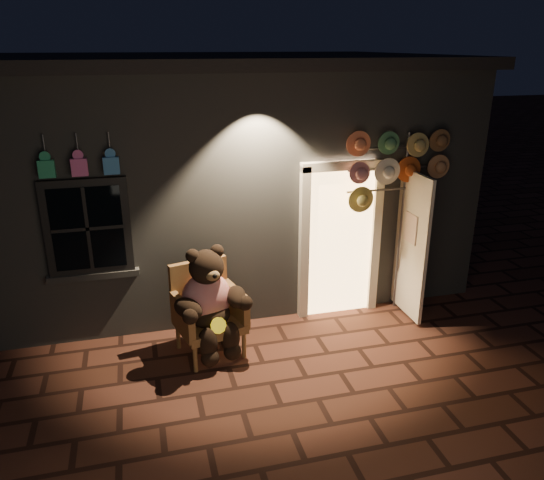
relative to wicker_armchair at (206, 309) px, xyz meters
name	(u,v)px	position (x,y,z in m)	size (l,w,h in m)	color
ground	(271,383)	(0.59, -0.90, -0.56)	(60.00, 60.00, 0.00)	#562D21
shop_building	(213,161)	(0.59, 3.09, 1.17)	(7.30, 5.95, 3.51)	slate
wicker_armchair	(206,309)	(0.00, 0.00, 0.00)	(0.91, 0.86, 1.13)	brown
teddy_bear	(209,302)	(0.02, -0.14, 0.17)	(0.95, 0.84, 1.34)	red
hat_rack	(396,165)	(2.60, 0.38, 1.57)	(1.45, 0.22, 2.56)	#59595E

